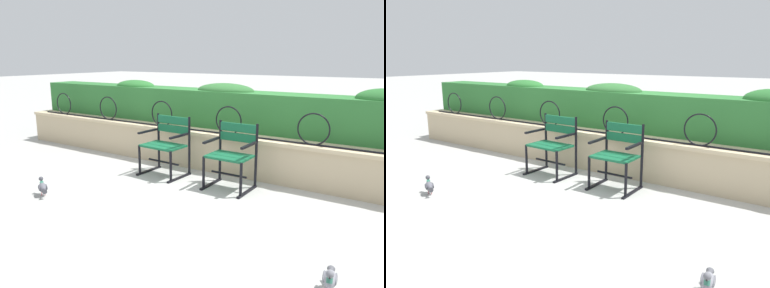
{
  "view_description": "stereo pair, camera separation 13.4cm",
  "coord_description": "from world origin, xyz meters",
  "views": [
    {
      "loc": [
        2.67,
        -4.02,
        1.69
      ],
      "look_at": [
        0.0,
        0.05,
        0.55
      ],
      "focal_mm": 34.87,
      "sensor_mm": 36.0,
      "label": 1
    },
    {
      "loc": [
        2.78,
        -3.95,
        1.69
      ],
      "look_at": [
        0.0,
        0.05,
        0.55
      ],
      "focal_mm": 34.87,
      "sensor_mm": 36.0,
      "label": 2
    }
  ],
  "objects": [
    {
      "name": "ground_plane",
      "position": [
        0.0,
        0.0,
        0.0
      ],
      "size": [
        60.0,
        60.0,
        0.0
      ],
      "primitive_type": "plane",
      "color": "#ADADA8"
    },
    {
      "name": "stone_wall",
      "position": [
        0.0,
        0.77,
        0.3
      ],
      "size": [
        8.48,
        0.41,
        0.59
      ],
      "color": "tan",
      "rests_on": "ground"
    },
    {
      "name": "iron_arch_fence",
      "position": [
        -0.33,
        0.7,
        0.76
      ],
      "size": [
        7.92,
        0.02,
        0.42
      ],
      "color": "black",
      "rests_on": "stone_wall"
    },
    {
      "name": "hedge_row",
      "position": [
        0.01,
        1.24,
        0.91
      ],
      "size": [
        8.31,
        0.57,
        0.72
      ],
      "color": "#2D7033",
      "rests_on": "stone_wall"
    },
    {
      "name": "park_chair_left",
      "position": [
        -0.54,
        0.19,
        0.46
      ],
      "size": [
        0.65,
        0.55,
        0.86
      ],
      "color": "#145B38",
      "rests_on": "ground"
    },
    {
      "name": "park_chair_right",
      "position": [
        0.53,
        0.19,
        0.46
      ],
      "size": [
        0.58,
        0.52,
        0.86
      ],
      "color": "#145B38",
      "rests_on": "ground"
    },
    {
      "name": "pigeon_near_chairs",
      "position": [
        2.18,
        -1.44,
        0.11
      ],
      "size": [
        0.13,
        0.29,
        0.22
      ],
      "color": "gray",
      "rests_on": "ground"
    },
    {
      "name": "pigeon_far_side",
      "position": [
        -1.29,
        -1.38,
        0.11
      ],
      "size": [
        0.27,
        0.19,
        0.22
      ],
      "color": "#5B5B66",
      "rests_on": "ground"
    }
  ]
}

